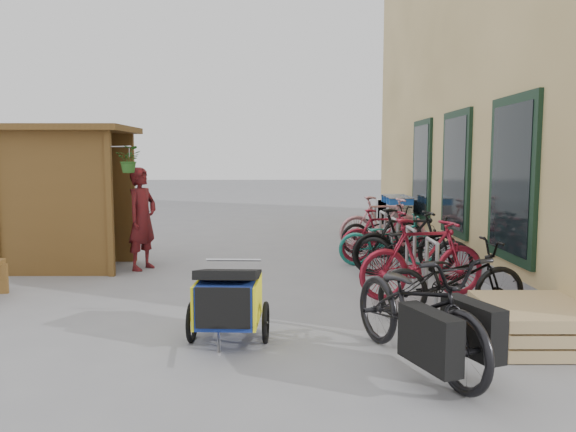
{
  "coord_description": "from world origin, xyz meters",
  "views": [
    {
      "loc": [
        0.48,
        -6.93,
        1.89
      ],
      "look_at": [
        0.5,
        1.5,
        1.0
      ],
      "focal_mm": 35.0,
      "sensor_mm": 36.0,
      "label": 1
    }
  ],
  "objects_px": {
    "bike_2": "(412,247)",
    "bike_6": "(382,229)",
    "bike_0": "(452,278)",
    "bike_4": "(388,240)",
    "shopping_carts": "(393,212)",
    "cargo_bike": "(419,309)",
    "bike_7": "(383,223)",
    "pallet_stack": "(535,323)",
    "person_kiosk": "(142,219)",
    "bike_5": "(383,235)",
    "bike_3": "(406,241)",
    "bike_1": "(423,258)",
    "kiosk": "(62,177)",
    "child_trailer": "(228,298)"
  },
  "relations": [
    {
      "from": "bike_2",
      "to": "bike_6",
      "type": "xyz_separation_m",
      "value": [
        -0.07,
        2.38,
        -0.02
      ]
    },
    {
      "from": "bike_0",
      "to": "bike_4",
      "type": "height_order",
      "value": "bike_0"
    },
    {
      "from": "shopping_carts",
      "to": "bike_2",
      "type": "relative_size",
      "value": 1.04
    },
    {
      "from": "bike_0",
      "to": "bike_2",
      "type": "xyz_separation_m",
      "value": [
        0.03,
        2.18,
        0.02
      ]
    },
    {
      "from": "shopping_carts",
      "to": "bike_4",
      "type": "distance_m",
      "value": 3.63
    },
    {
      "from": "bike_6",
      "to": "shopping_carts",
      "type": "bearing_deg",
      "value": -33.85
    },
    {
      "from": "cargo_bike",
      "to": "bike_4",
      "type": "xyz_separation_m",
      "value": [
        0.58,
        4.73,
        -0.08
      ]
    },
    {
      "from": "bike_6",
      "to": "bike_7",
      "type": "bearing_deg",
      "value": -28.82
    },
    {
      "from": "pallet_stack",
      "to": "person_kiosk",
      "type": "distance_m",
      "value": 6.28
    },
    {
      "from": "bike_5",
      "to": "shopping_carts",
      "type": "bearing_deg",
      "value": -22.52
    },
    {
      "from": "bike_3",
      "to": "shopping_carts",
      "type": "bearing_deg",
      "value": -14.37
    },
    {
      "from": "cargo_bike",
      "to": "person_kiosk",
      "type": "distance_m",
      "value": 5.73
    },
    {
      "from": "bike_1",
      "to": "kiosk",
      "type": "bearing_deg",
      "value": 56.29
    },
    {
      "from": "shopping_carts",
      "to": "bike_1",
      "type": "distance_m",
      "value": 5.86
    },
    {
      "from": "person_kiosk",
      "to": "bike_0",
      "type": "bearing_deg",
      "value": -98.84
    },
    {
      "from": "bike_3",
      "to": "kiosk",
      "type": "bearing_deg",
      "value": 79.14
    },
    {
      "from": "person_kiosk",
      "to": "bike_4",
      "type": "relative_size",
      "value": 1.0
    },
    {
      "from": "bike_2",
      "to": "bike_3",
      "type": "height_order",
      "value": "bike_3"
    },
    {
      "from": "person_kiosk",
      "to": "bike_1",
      "type": "height_order",
      "value": "person_kiosk"
    },
    {
      "from": "bike_1",
      "to": "pallet_stack",
      "type": "bearing_deg",
      "value": -172.69
    },
    {
      "from": "bike_4",
      "to": "bike_5",
      "type": "xyz_separation_m",
      "value": [
        -0.02,
        0.4,
        0.03
      ]
    },
    {
      "from": "bike_0",
      "to": "bike_5",
      "type": "relative_size",
      "value": 1.11
    },
    {
      "from": "bike_0",
      "to": "pallet_stack",
      "type": "bearing_deg",
      "value": -154.34
    },
    {
      "from": "bike_0",
      "to": "bike_5",
      "type": "bearing_deg",
      "value": -2.23
    },
    {
      "from": "pallet_stack",
      "to": "bike_1",
      "type": "relative_size",
      "value": 0.67
    },
    {
      "from": "pallet_stack",
      "to": "bike_4",
      "type": "relative_size",
      "value": 0.7
    },
    {
      "from": "bike_0",
      "to": "bike_1",
      "type": "bearing_deg",
      "value": 2.82
    },
    {
      "from": "cargo_bike",
      "to": "bike_3",
      "type": "bearing_deg",
      "value": 58.75
    },
    {
      "from": "bike_1",
      "to": "bike_2",
      "type": "xyz_separation_m",
      "value": [
        0.16,
        1.3,
        -0.06
      ]
    },
    {
      "from": "person_kiosk",
      "to": "bike_0",
      "type": "relative_size",
      "value": 0.97
    },
    {
      "from": "bike_0",
      "to": "bike_1",
      "type": "relative_size",
      "value": 0.98
    },
    {
      "from": "shopping_carts",
      "to": "child_trailer",
      "type": "height_order",
      "value": "shopping_carts"
    },
    {
      "from": "bike_4",
      "to": "bike_5",
      "type": "distance_m",
      "value": 0.4
    },
    {
      "from": "bike_7",
      "to": "bike_2",
      "type": "bearing_deg",
      "value": 172.15
    },
    {
      "from": "shopping_carts",
      "to": "bike_1",
      "type": "bearing_deg",
      "value": -96.92
    },
    {
      "from": "person_kiosk",
      "to": "bike_7",
      "type": "xyz_separation_m",
      "value": [
        4.39,
        2.07,
        -0.31
      ]
    },
    {
      "from": "cargo_bike",
      "to": "bike_2",
      "type": "bearing_deg",
      "value": 57.33
    },
    {
      "from": "pallet_stack",
      "to": "bike_5",
      "type": "distance_m",
      "value": 4.58
    },
    {
      "from": "shopping_carts",
      "to": "bike_5",
      "type": "relative_size",
      "value": 1.19
    },
    {
      "from": "bike_7",
      "to": "child_trailer",
      "type": "bearing_deg",
      "value": 148.35
    },
    {
      "from": "bike_2",
      "to": "bike_5",
      "type": "xyz_separation_m",
      "value": [
        -0.23,
        1.37,
        -0.0
      ]
    },
    {
      "from": "child_trailer",
      "to": "bike_7",
      "type": "distance_m",
      "value": 6.35
    },
    {
      "from": "shopping_carts",
      "to": "person_kiosk",
      "type": "xyz_separation_m",
      "value": [
        -4.94,
        -3.84,
        0.27
      ]
    },
    {
      "from": "kiosk",
      "to": "pallet_stack",
      "type": "xyz_separation_m",
      "value": [
        6.28,
        -3.87,
        -1.34
      ]
    },
    {
      "from": "child_trailer",
      "to": "bike_0",
      "type": "bearing_deg",
      "value": 21.28
    },
    {
      "from": "bike_5",
      "to": "bike_6",
      "type": "distance_m",
      "value": 1.02
    },
    {
      "from": "bike_0",
      "to": "bike_3",
      "type": "bearing_deg",
      "value": -5.05
    },
    {
      "from": "bike_1",
      "to": "bike_5",
      "type": "bearing_deg",
      "value": -12.14
    },
    {
      "from": "child_trailer",
      "to": "bike_1",
      "type": "relative_size",
      "value": 0.77
    },
    {
      "from": "bike_3",
      "to": "bike_4",
      "type": "xyz_separation_m",
      "value": [
        -0.16,
        0.68,
        -0.08
      ]
    }
  ]
}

